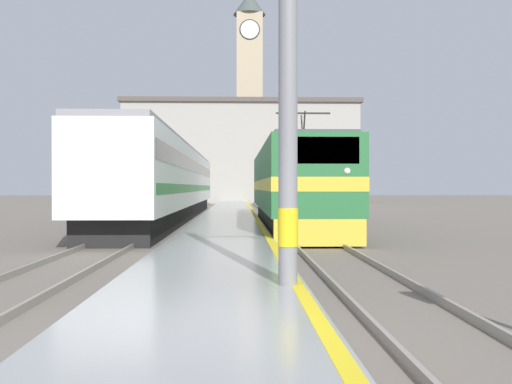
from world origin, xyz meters
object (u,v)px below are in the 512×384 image
object	(u,v)px
passenger_train	(171,181)
clock_tower	(249,91)
locomotive_train	(292,186)
catenary_mast	(291,63)

from	to	relation	value
passenger_train	clock_tower	world-z (taller)	clock_tower
locomotive_train	catenary_mast	distance (m)	17.82
catenary_mast	clock_tower	distance (m)	72.44
locomotive_train	catenary_mast	size ratio (longest dim) A/B	2.65
locomotive_train	passenger_train	distance (m)	9.84
passenger_train	catenary_mast	distance (m)	25.68
locomotive_train	passenger_train	world-z (taller)	locomotive_train
locomotive_train	passenger_train	bearing A→B (deg)	129.76
catenary_mast	clock_tower	xyz separation A→B (m)	(0.73, 71.59, 11.08)
locomotive_train	catenary_mast	bearing A→B (deg)	-95.22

